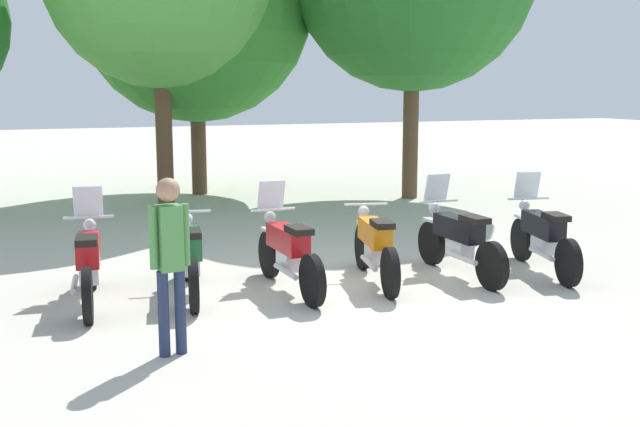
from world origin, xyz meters
TOP-DOWN VIEW (x-y plane):
  - ground_plane at (0.00, 0.00)m, footprint 80.00×80.00m
  - motorcycle_0 at (-3.04, 0.38)m, footprint 0.65×2.19m
  - motorcycle_1 at (-1.82, 0.34)m, footprint 0.71×2.18m
  - motorcycle_2 at (-0.61, 0.08)m, footprint 0.62×2.19m
  - motorcycle_3 at (0.61, 0.05)m, footprint 0.76×2.16m
  - motorcycle_4 at (1.82, -0.08)m, footprint 0.62×2.19m
  - motorcycle_5 at (3.05, -0.32)m, footprint 0.79×2.15m
  - person_0 at (-2.46, -1.78)m, footprint 0.41×0.26m
  - tree_2 at (0.32, 9.24)m, footprint 5.51×5.51m

SIDE VIEW (x-z plane):
  - ground_plane at x=0.00m, z-range 0.00..0.00m
  - motorcycle_1 at x=-1.82m, z-range 0.01..1.00m
  - motorcycle_3 at x=0.61m, z-range 0.01..1.00m
  - motorcycle_0 at x=-3.04m, z-range -0.17..1.20m
  - motorcycle_2 at x=-0.61m, z-range -0.17..1.20m
  - motorcycle_4 at x=1.82m, z-range -0.17..1.20m
  - motorcycle_5 at x=3.05m, z-range -0.17..1.20m
  - person_0 at x=-2.46m, z-range 0.16..1.91m
  - tree_2 at x=0.32m, z-range 0.86..8.10m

